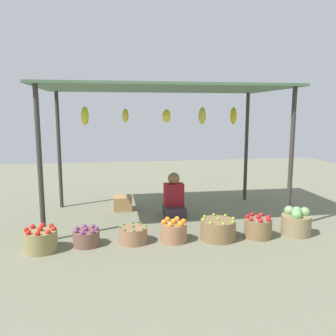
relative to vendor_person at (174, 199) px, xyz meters
name	(u,v)px	position (x,y,z in m)	size (l,w,h in m)	color
ground_plane	(164,216)	(-0.19, -0.02, -0.30)	(14.00, 14.00, 0.00)	#74745C
market_stall_structure	(163,97)	(-0.19, -0.01, 1.79)	(4.05, 2.15, 2.25)	#38332D
vendor_person	(174,199)	(0.00, 0.00, 0.00)	(0.36, 0.44, 0.78)	#392E3A
basket_red_tomatoes	(41,240)	(-2.03, -1.31, -0.15)	(0.43, 0.43, 0.34)	olive
basket_purple_onions	(86,237)	(-1.45, -1.20, -0.18)	(0.37, 0.37, 0.27)	brown
basket_green_chilies	(133,235)	(-0.80, -1.20, -0.18)	(0.40, 0.40, 0.26)	#956B4C
basket_oranges	(174,231)	(-0.22, -1.23, -0.15)	(0.38, 0.38, 0.33)	#9C6E4D
basket_limes	(218,229)	(0.43, -1.25, -0.15)	(0.51, 0.51, 0.33)	olive
basket_red_apples	(258,227)	(1.04, -1.27, -0.15)	(0.40, 0.40, 0.34)	olive
basket_cabbages	(296,222)	(1.65, -1.25, -0.11)	(0.44, 0.44, 0.43)	#8F7A55
wooden_crate_near_vendor	(123,203)	(-0.89, 0.52, -0.17)	(0.34, 0.33, 0.26)	#AA7E4D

